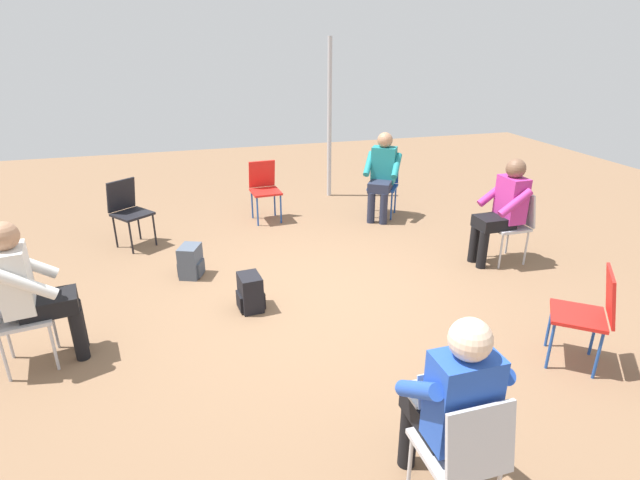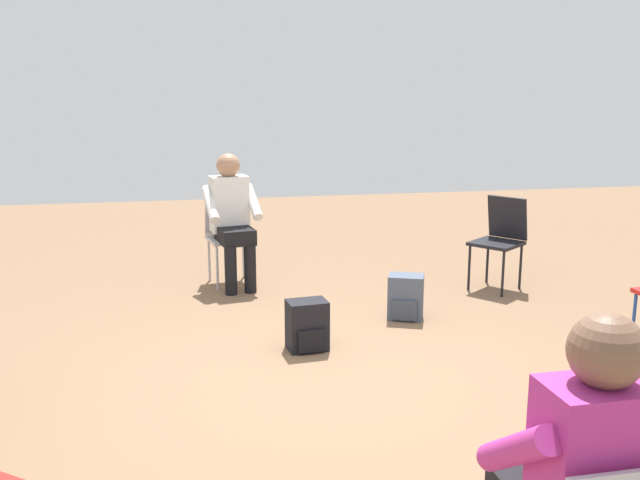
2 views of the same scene
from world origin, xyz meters
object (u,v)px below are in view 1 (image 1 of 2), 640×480
Objects in this scene: backpack_near_laptop_user at (250,294)px; chair_northeast at (384,182)px; chair_north at (264,186)px; chair_east at (513,221)px; chair_west at (12,313)px; chair_southeast at (590,311)px; person_with_laptop at (451,399)px; backpack_by_empty_chair at (191,263)px; chair_northwest at (128,208)px; chair_south at (464,450)px; person_in_magenta at (503,206)px; person_in_teal at (382,172)px; person_in_white at (31,286)px.

chair_northeast is at bearing 44.23° from backpack_near_laptop_user.
chair_north is 3.39m from chair_east.
chair_southeast is at bearing 64.58° from chair_west.
person_with_laptop is at bearing 104.53° from chair_northeast.
backpack_by_empty_chair is at bearing 123.82° from chair_west.
chair_northwest reaches higher than backpack_near_laptop_user.
chair_northwest is 2.55m from chair_west.
chair_north is at bearing 90.62° from chair_south.
chair_northeast is (-0.80, 1.98, 0.00)m from chair_east.
backpack_near_laptop_user is (-0.60, -2.54, -0.34)m from chair_north.
backpack_near_laptop_user is at bearing -59.74° from backpack_by_empty_chair.
chair_west is at bearing 97.53° from person_in_magenta.
chair_south is 0.26m from person_with_laptop.
person_in_magenta reaches higher than backpack_near_laptop_user.
person_in_teal is at bearing 90.00° from chair_northeast.
backpack_near_laptop_user is at bearing 94.35° from chair_southeast.
backpack_near_laptop_user is at bearing 72.70° from chair_north.
chair_northwest is 2.36× the size of backpack_near_laptop_user.
chair_north is at bearing 131.36° from person_in_white.
chair_south is 1.00× the size of chair_northeast.
person_with_laptop is 3.23m from person_in_white.
chair_south is 3.69m from person_in_magenta.
person_in_teal is at bearing 144.93° from chair_northwest.
chair_northeast is 3.21m from backpack_by_empty_chair.
chair_east is 3.74m from backpack_by_empty_chair.
person_in_white is at bearing -167.51° from backpack_near_laptop_user.
person_in_teal reaches higher than chair_north.
person_in_magenta is (0.63, -1.99, 0.20)m from chair_northeast.
person_with_laptop reaches higher than chair_northwest.
person_with_laptop reaches higher than chair_west.
person_in_magenta is (2.24, 2.75, 0.00)m from person_with_laptop.
chair_southeast is 1.00× the size of chair_south.
chair_west is at bearing 112.45° from chair_southeast.
chair_northwest is 1.00× the size of chair_southeast.
person_in_white is at bearing 111.51° from chair_southeast.
chair_south is 2.75m from backpack_near_laptop_user.
person_in_teal reaches higher than chair_west.
chair_north is 2.02m from backpack_by_empty_chair.
person_with_laptop is 2.62m from backpack_near_laptop_user.
backpack_by_empty_chair is at bearing 120.26° from backpack_near_laptop_user.
backpack_by_empty_chair is at bearing 79.38° from person_in_magenta.
chair_east reaches higher than backpack_near_laptop_user.
chair_northwest and chair_east have the same top height.
person_in_teal is at bearing 43.57° from backpack_near_laptop_user.
person_in_magenta reaches higher than chair_south.
backpack_near_laptop_user is at bearing 104.84° from chair_south.
chair_northeast is (4.26, 2.70, 0.00)m from chair_west.
person_in_magenta is at bearing 5.74° from backpack_near_laptop_user.
person_in_teal is (1.52, 4.77, 0.20)m from chair_south.
chair_west is at bearing 139.34° from chair_south.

